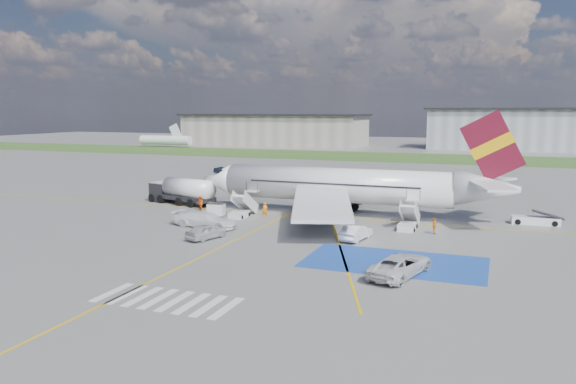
% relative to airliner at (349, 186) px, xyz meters
% --- Properties ---
extents(ground, '(400.00, 400.00, 0.00)m').
position_rel_airliner_xyz_m(ground, '(-1.51, -14.00, -3.39)').
color(ground, '#60605E').
rests_on(ground, ground).
extents(grass_strip, '(400.00, 30.00, 0.01)m').
position_rel_airliner_xyz_m(grass_strip, '(-1.51, 81.00, -3.39)').
color(grass_strip, '#2D4C1E').
rests_on(grass_strip, ground).
extents(taxiway_line_main, '(120.00, 0.20, 0.01)m').
position_rel_airliner_xyz_m(taxiway_line_main, '(-1.51, -2.00, -3.39)').
color(taxiway_line_main, gold).
rests_on(taxiway_line_main, ground).
extents(taxiway_line_cross, '(0.20, 60.00, 0.01)m').
position_rel_airliner_xyz_m(taxiway_line_cross, '(-6.51, -24.00, -3.39)').
color(taxiway_line_cross, gold).
rests_on(taxiway_line_cross, ground).
extents(taxiway_line_diag, '(20.71, 56.45, 0.01)m').
position_rel_airliner_xyz_m(taxiway_line_diag, '(-1.51, -2.00, -3.39)').
color(taxiway_line_diag, gold).
rests_on(taxiway_line_diag, ground).
extents(staging_box, '(14.00, 8.00, 0.01)m').
position_rel_airliner_xyz_m(staging_box, '(8.49, -18.00, -3.39)').
color(staging_box, '#194199').
rests_on(staging_box, ground).
extents(crosswalk, '(9.00, 4.00, 0.01)m').
position_rel_airliner_xyz_m(crosswalk, '(-3.31, -32.00, -3.39)').
color(crosswalk, silver).
rests_on(crosswalk, ground).
extents(terminal_west, '(60.00, 22.00, 10.00)m').
position_rel_airliner_xyz_m(terminal_west, '(-56.51, 116.00, 1.61)').
color(terminal_west, gray).
rests_on(terminal_west, ground).
extents(terminal_centre, '(48.00, 18.00, 12.00)m').
position_rel_airliner_xyz_m(terminal_centre, '(18.49, 121.00, 2.61)').
color(terminal_centre, gray).
rests_on(terminal_centre, ground).
extents(airliner, '(36.81, 32.95, 11.92)m').
position_rel_airliner_xyz_m(airliner, '(0.00, 0.00, 0.00)').
color(airliner, silver).
rests_on(airliner, ground).
extents(airstairs_fwd, '(1.90, 5.20, 3.60)m').
position_rel_airliner_xyz_m(airstairs_fwd, '(-11.01, -5.30, -2.77)').
color(airstairs_fwd, silver).
rests_on(airstairs_fwd, ground).
extents(airstairs_aft, '(1.90, 5.20, 3.60)m').
position_rel_airliner_xyz_m(airstairs_aft, '(7.49, -5.30, -2.77)').
color(airstairs_aft, silver).
rests_on(airstairs_aft, ground).
extents(fuel_tanker, '(10.10, 5.14, 3.34)m').
position_rel_airliner_xyz_m(fuel_tanker, '(-21.72, -0.09, -1.99)').
color(fuel_tanker, black).
rests_on(fuel_tanker, ground).
extents(gpu_cart, '(1.94, 1.36, 1.53)m').
position_rel_airliner_xyz_m(gpu_cart, '(-13.68, -6.03, -2.70)').
color(gpu_cart, silver).
rests_on(gpu_cart, ground).
extents(belt_loader, '(5.15, 2.18, 1.52)m').
position_rel_airliner_xyz_m(belt_loader, '(19.62, 2.06, -3.01)').
color(belt_loader, silver).
rests_on(belt_loader, ground).
extents(car_silver_a, '(2.83, 4.50, 1.43)m').
position_rel_airliner_xyz_m(car_silver_a, '(-9.28, -16.22, -2.68)').
color(car_silver_a, '#A5A7AC').
rests_on(car_silver_a, ground).
extents(car_silver_b, '(2.27, 4.58, 1.44)m').
position_rel_airliner_xyz_m(car_silver_b, '(3.78, -11.65, -2.67)').
color(car_silver_b, silver).
rests_on(car_silver_b, ground).
extents(van_white_a, '(3.78, 5.92, 2.05)m').
position_rel_airliner_xyz_m(van_white_a, '(9.51, -21.34, -2.37)').
color(van_white_a, silver).
rests_on(van_white_a, ground).
extents(van_white_b, '(5.48, 2.57, 2.09)m').
position_rel_airliner_xyz_m(van_white_b, '(-12.01, -11.55, -2.35)').
color(van_white_b, white).
rests_on(van_white_b, ground).
extents(crew_fwd, '(0.66, 0.49, 1.68)m').
position_rel_airliner_xyz_m(crew_fwd, '(-8.38, -4.49, -2.55)').
color(crew_fwd, orange).
rests_on(crew_fwd, ground).
extents(crew_nose, '(1.07, 1.07, 1.75)m').
position_rel_airliner_xyz_m(crew_nose, '(-17.25, -3.43, -2.52)').
color(crew_nose, '#F6590C').
rests_on(crew_nose, ground).
extents(crew_aft, '(0.44, 0.96, 1.61)m').
position_rel_airliner_xyz_m(crew_aft, '(10.22, -6.49, -2.59)').
color(crew_aft, orange).
rests_on(crew_aft, ground).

